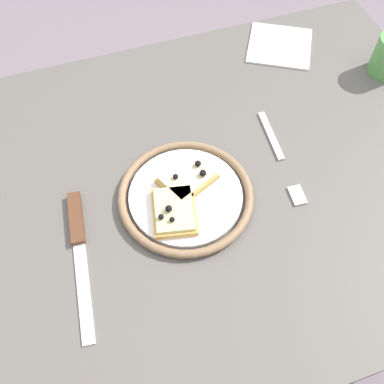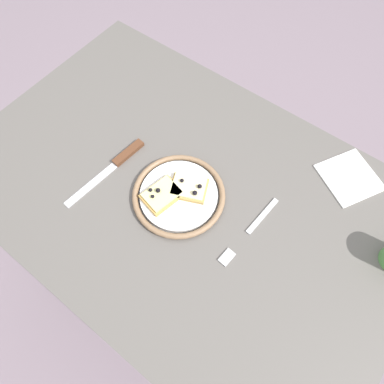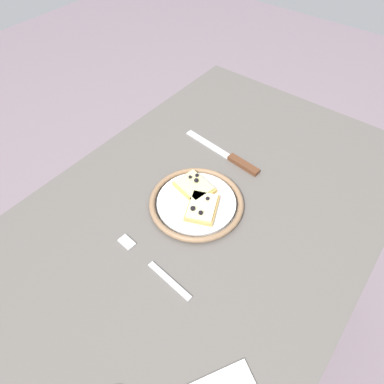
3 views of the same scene
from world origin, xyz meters
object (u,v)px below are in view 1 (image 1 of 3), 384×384
pizza_slice_far (187,176)px  dining_table (178,220)px  knife (78,237)px  fork (280,157)px  plate (186,196)px  napkin (280,46)px  pizza_slice_near (174,211)px

pizza_slice_far → dining_table: bearing=7.1°
knife → fork: (-0.36, -0.04, -0.00)m
knife → fork: bearing=-173.3°
plate → napkin: size_ratio=1.73×
plate → pizza_slice_far: size_ratio=2.11×
pizza_slice_far → napkin: size_ratio=0.82×
pizza_slice_near → pizza_slice_far: bearing=-125.8°
knife → pizza_slice_near: bearing=175.3°
plate → pizza_slice_far: bearing=-113.0°
plate → fork: plate is taller
dining_table → pizza_slice_near: 0.14m
dining_table → fork: bearing=-179.3°
dining_table → pizza_slice_far: 0.13m
napkin → knife: bearing=32.4°
knife → napkin: (-0.47, -0.30, -0.00)m
plate → fork: 0.18m
dining_table → pizza_slice_near: size_ratio=10.97×
pizza_slice_far → fork: bearing=180.0°
dining_table → napkin: 0.42m
dining_table → plate: bearing=109.2°
dining_table → knife: (0.17, 0.04, 0.11)m
fork → napkin: size_ratio=1.61×
fork → napkin: 0.29m
pizza_slice_near → napkin: size_ratio=0.78×
dining_table → pizza_slice_far: pizza_slice_far is taller
plate → pizza_slice_near: 0.04m
pizza_slice_far → knife: size_ratio=0.43×
knife → napkin: knife is taller
pizza_slice_far → fork: size_ratio=0.51×
fork → napkin: (-0.12, -0.26, 0.00)m
dining_table → knife: knife is taller
dining_table → plate: (-0.01, 0.02, 0.12)m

